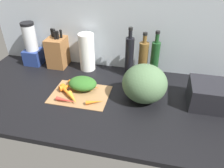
{
  "coord_description": "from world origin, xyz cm",
  "views": [
    {
      "loc": [
        31.43,
        -99.65,
        76.98
      ],
      "look_at": [
        9.56,
        -2.46,
        10.97
      ],
      "focal_mm": 34.73,
      "sensor_mm": 36.0,
      "label": 1
    }
  ],
  "objects_px": {
    "carrot_6": "(66,91)",
    "bottle_0": "(129,57)",
    "carrot_5": "(87,86)",
    "carrot_7": "(77,85)",
    "carrot_8": "(66,100)",
    "carrot_0": "(73,98)",
    "carrot_2": "(88,86)",
    "bottle_2": "(155,59)",
    "dish_rack": "(213,95)",
    "carrot_4": "(67,86)",
    "blender_appliance": "(32,47)",
    "cutting_board": "(80,94)",
    "carrot_1": "(95,102)",
    "knife_block": "(58,51)",
    "carrot_3": "(83,89)",
    "bottle_1": "(143,59)",
    "paper_towel_roll": "(87,52)",
    "carrot_9": "(67,92)",
    "winter_squash": "(145,84)"
  },
  "relations": [
    {
      "from": "carrot_6",
      "to": "bottle_0",
      "type": "relative_size",
      "value": 0.36
    },
    {
      "from": "carrot_5",
      "to": "carrot_7",
      "type": "bearing_deg",
      "value": -177.25
    },
    {
      "from": "carrot_8",
      "to": "bottle_0",
      "type": "height_order",
      "value": "bottle_0"
    },
    {
      "from": "carrot_0",
      "to": "carrot_2",
      "type": "xyz_separation_m",
      "value": [
        0.04,
        0.14,
        -0.0
      ]
    },
    {
      "from": "carrot_7",
      "to": "carrot_2",
      "type": "bearing_deg",
      "value": 5.31
    },
    {
      "from": "bottle_2",
      "to": "dish_rack",
      "type": "height_order",
      "value": "bottle_2"
    },
    {
      "from": "carrot_7",
      "to": "carrot_8",
      "type": "bearing_deg",
      "value": -92.94
    },
    {
      "from": "carrot_4",
      "to": "carrot_7",
      "type": "relative_size",
      "value": 0.75
    },
    {
      "from": "blender_appliance",
      "to": "cutting_board",
      "type": "bearing_deg",
      "value": -33.23
    },
    {
      "from": "carrot_6",
      "to": "bottle_2",
      "type": "height_order",
      "value": "bottle_2"
    },
    {
      "from": "carrot_1",
      "to": "knife_block",
      "type": "height_order",
      "value": "knife_block"
    },
    {
      "from": "carrot_3",
      "to": "carrot_8",
      "type": "bearing_deg",
      "value": -114.84
    },
    {
      "from": "carrot_6",
      "to": "bottle_0",
      "type": "bearing_deg",
      "value": 42.35
    },
    {
      "from": "cutting_board",
      "to": "carrot_7",
      "type": "relative_size",
      "value": 2.52
    },
    {
      "from": "carrot_5",
      "to": "bottle_1",
      "type": "bearing_deg",
      "value": 37.14
    },
    {
      "from": "paper_towel_roll",
      "to": "bottle_2",
      "type": "xyz_separation_m",
      "value": [
        0.46,
        -0.01,
        0.0
      ]
    },
    {
      "from": "carrot_0",
      "to": "carrot_8",
      "type": "xyz_separation_m",
      "value": [
        -0.03,
        -0.02,
        -0.0
      ]
    },
    {
      "from": "cutting_board",
      "to": "carrot_6",
      "type": "relative_size",
      "value": 2.8
    },
    {
      "from": "carrot_4",
      "to": "blender_appliance",
      "type": "bearing_deg",
      "value": 143.73
    },
    {
      "from": "knife_block",
      "to": "carrot_0",
      "type": "bearing_deg",
      "value": -56.97
    },
    {
      "from": "carrot_4",
      "to": "dish_rack",
      "type": "bearing_deg",
      "value": 2.8
    },
    {
      "from": "carrot_7",
      "to": "carrot_9",
      "type": "height_order",
      "value": "carrot_7"
    },
    {
      "from": "cutting_board",
      "to": "bottle_2",
      "type": "xyz_separation_m",
      "value": [
        0.41,
        0.3,
        0.13
      ]
    },
    {
      "from": "carrot_4",
      "to": "blender_appliance",
      "type": "relative_size",
      "value": 0.33
    },
    {
      "from": "carrot_8",
      "to": "bottle_2",
      "type": "height_order",
      "value": "bottle_2"
    },
    {
      "from": "cutting_board",
      "to": "carrot_9",
      "type": "relative_size",
      "value": 2.11
    },
    {
      "from": "carrot_4",
      "to": "bottle_1",
      "type": "xyz_separation_m",
      "value": [
        0.43,
        0.27,
        0.1
      ]
    },
    {
      "from": "carrot_3",
      "to": "paper_towel_roll",
      "type": "xyz_separation_m",
      "value": [
        -0.06,
        0.28,
        0.11
      ]
    },
    {
      "from": "carrot_2",
      "to": "carrot_6",
      "type": "xyz_separation_m",
      "value": [
        -0.11,
        -0.09,
        0.0
      ]
    },
    {
      "from": "carrot_9",
      "to": "bottle_1",
      "type": "distance_m",
      "value": 0.53
    },
    {
      "from": "carrot_4",
      "to": "winter_squash",
      "type": "distance_m",
      "value": 0.47
    },
    {
      "from": "carrot_3",
      "to": "carrot_9",
      "type": "distance_m",
      "value": 0.1
    },
    {
      "from": "carrot_1",
      "to": "carrot_7",
      "type": "height_order",
      "value": "carrot_7"
    },
    {
      "from": "carrot_2",
      "to": "bottle_0",
      "type": "distance_m",
      "value": 0.33
    },
    {
      "from": "carrot_6",
      "to": "bottle_0",
      "type": "xyz_separation_m",
      "value": [
        0.33,
        0.3,
        0.12
      ]
    },
    {
      "from": "carrot_3",
      "to": "bottle_2",
      "type": "relative_size",
      "value": 0.44
    },
    {
      "from": "cutting_board",
      "to": "knife_block",
      "type": "xyz_separation_m",
      "value": [
        -0.28,
        0.32,
        0.1
      ]
    },
    {
      "from": "carrot_6",
      "to": "paper_towel_roll",
      "type": "bearing_deg",
      "value": 84.67
    },
    {
      "from": "carrot_3",
      "to": "carrot_9",
      "type": "xyz_separation_m",
      "value": [
        -0.08,
        -0.05,
        -0.0
      ]
    },
    {
      "from": "carrot_2",
      "to": "bottle_1",
      "type": "distance_m",
      "value": 0.4
    },
    {
      "from": "carrot_7",
      "to": "winter_squash",
      "type": "relative_size",
      "value": 0.54
    },
    {
      "from": "cutting_board",
      "to": "bottle_0",
      "type": "xyz_separation_m",
      "value": [
        0.25,
        0.28,
        0.14
      ]
    },
    {
      "from": "carrot_0",
      "to": "carrot_1",
      "type": "bearing_deg",
      "value": -0.39
    },
    {
      "from": "carrot_0",
      "to": "bottle_1",
      "type": "relative_size",
      "value": 0.35
    },
    {
      "from": "carrot_0",
      "to": "bottle_0",
      "type": "xyz_separation_m",
      "value": [
        0.27,
        0.35,
        0.12
      ]
    },
    {
      "from": "bottle_2",
      "to": "bottle_1",
      "type": "bearing_deg",
      "value": 179.45
    },
    {
      "from": "carrot_4",
      "to": "carrot_6",
      "type": "height_order",
      "value": "same"
    },
    {
      "from": "carrot_8",
      "to": "blender_appliance",
      "type": "relative_size",
      "value": 0.38
    },
    {
      "from": "carrot_1",
      "to": "carrot_9",
      "type": "height_order",
      "value": "same"
    },
    {
      "from": "bottle_0",
      "to": "carrot_7",
      "type": "bearing_deg",
      "value": -142.78
    }
  ]
}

